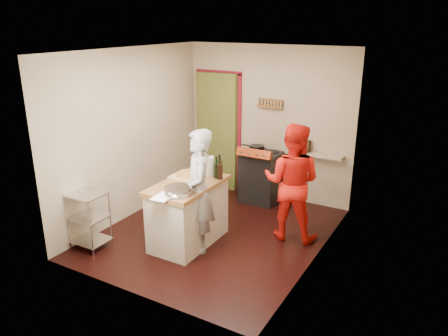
{
  "coord_description": "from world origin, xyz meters",
  "views": [
    {
      "loc": [
        2.98,
        -4.94,
        2.98
      ],
      "look_at": [
        0.14,
        0.0,
        1.03
      ],
      "focal_mm": 35.0,
      "sensor_mm": 36.0,
      "label": 1
    }
  ],
  "objects": [
    {
      "name": "wire_shelving",
      "position": [
        -1.28,
        -1.2,
        0.44
      ],
      "size": [
        0.48,
        0.4,
        0.8
      ],
      "color": "silver",
      "rests_on": "ground"
    },
    {
      "name": "person_red",
      "position": [
        0.98,
        0.43,
        0.84
      ],
      "size": [
        0.89,
        0.74,
        1.67
      ],
      "primitive_type": "imported",
      "rotation": [
        0.0,
        0.0,
        3.28
      ],
      "color": "red",
      "rests_on": "ground"
    },
    {
      "name": "ceiling",
      "position": [
        0.0,
        0.0,
        2.61
      ],
      "size": [
        3.0,
        3.5,
        0.02
      ],
      "primitive_type": "cube",
      "color": "white",
      "rests_on": "back_wall"
    },
    {
      "name": "stove",
      "position": [
        0.05,
        1.42,
        0.45
      ],
      "size": [
        0.6,
        0.63,
        1.0
      ],
      "color": "black",
      "rests_on": "ground"
    },
    {
      "name": "back_wall",
      "position": [
        -0.64,
        1.78,
        1.13
      ],
      "size": [
        3.0,
        0.44,
        2.6
      ],
      "color": "tan",
      "rests_on": "ground"
    },
    {
      "name": "left_wall",
      "position": [
        -1.5,
        0.0,
        1.3
      ],
      "size": [
        0.04,
        3.5,
        2.6
      ],
      "primitive_type": "cube",
      "color": "tan",
      "rests_on": "ground"
    },
    {
      "name": "floor",
      "position": [
        0.0,
        0.0,
        0.0
      ],
      "size": [
        3.5,
        3.5,
        0.0
      ],
      "primitive_type": "plane",
      "color": "black",
      "rests_on": "ground"
    },
    {
      "name": "right_wall",
      "position": [
        1.5,
        0.0,
        1.3
      ],
      "size": [
        0.04,
        3.5,
        2.6
      ],
      "primitive_type": "cube",
      "color": "tan",
      "rests_on": "ground"
    },
    {
      "name": "island",
      "position": [
        -0.18,
        -0.43,
        0.47
      ],
      "size": [
        0.69,
        1.29,
        1.2
      ],
      "color": "#BBB09F",
      "rests_on": "ground"
    },
    {
      "name": "person_stripe",
      "position": [
        0.05,
        -0.5,
        0.84
      ],
      "size": [
        0.69,
        0.73,
        1.67
      ],
      "primitive_type": "imported",
      "rotation": [
        0.0,
        0.0,
        -0.89
      ],
      "color": "#BCBCC1",
      "rests_on": "ground"
    }
  ]
}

